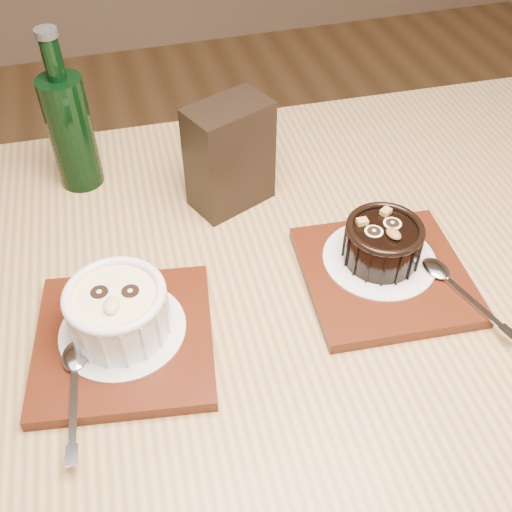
% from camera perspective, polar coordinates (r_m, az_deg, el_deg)
% --- Properties ---
extents(table, '(1.23, 0.85, 0.75)m').
position_cam_1_polar(table, '(0.73, -0.03, -9.94)').
color(table, olive).
rests_on(table, ground).
extents(tray_left, '(0.21, 0.21, 0.01)m').
position_cam_1_polar(tray_left, '(0.64, -12.39, -7.82)').
color(tray_left, '#4D1C0C').
rests_on(tray_left, table).
extents(doily_left, '(0.13, 0.13, 0.00)m').
position_cam_1_polar(doily_left, '(0.64, -12.56, -6.82)').
color(doily_left, silver).
rests_on(doily_left, tray_left).
extents(ramekin_white, '(0.10, 0.10, 0.06)m').
position_cam_1_polar(ramekin_white, '(0.61, -13.03, -4.95)').
color(ramekin_white, white).
rests_on(ramekin_white, doily_left).
extents(spoon_left, '(0.04, 0.14, 0.01)m').
position_cam_1_polar(spoon_left, '(0.60, -16.94, -11.76)').
color(spoon_left, silver).
rests_on(spoon_left, tray_left).
extents(tray_right, '(0.20, 0.20, 0.01)m').
position_cam_1_polar(tray_right, '(0.70, 12.14, -1.78)').
color(tray_right, '#4D1C0C').
rests_on(tray_right, table).
extents(doily_right, '(0.13, 0.13, 0.00)m').
position_cam_1_polar(doily_right, '(0.70, 11.66, -0.26)').
color(doily_right, silver).
rests_on(doily_right, tray_right).
extents(ramekin_dark, '(0.09, 0.09, 0.05)m').
position_cam_1_polar(ramekin_dark, '(0.68, 12.00, 1.40)').
color(ramekin_dark, black).
rests_on(ramekin_dark, doily_right).
extents(spoon_right, '(0.06, 0.14, 0.01)m').
position_cam_1_polar(spoon_right, '(0.69, 18.76, -2.92)').
color(spoon_right, silver).
rests_on(spoon_right, tray_right).
extents(condiment_stand, '(0.12, 0.09, 0.14)m').
position_cam_1_polar(condiment_stand, '(0.75, -2.53, 9.51)').
color(condiment_stand, black).
rests_on(condiment_stand, table).
extents(green_bottle, '(0.06, 0.06, 0.21)m').
position_cam_1_polar(green_bottle, '(0.81, -17.26, 11.52)').
color(green_bottle, black).
rests_on(green_bottle, table).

